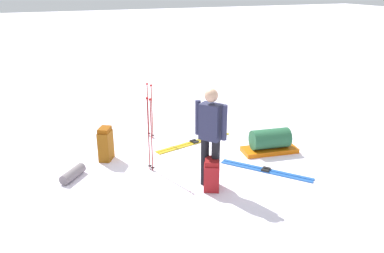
# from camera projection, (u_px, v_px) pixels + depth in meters

# --- Properties ---
(ground_plane) EXTENTS (80.00, 80.00, 0.00)m
(ground_plane) POSITION_uv_depth(u_px,v_px,m) (192.00, 160.00, 7.65)
(ground_plane) COLOR white
(skier_standing) EXTENTS (0.47, 0.38, 1.70)m
(skier_standing) POSITION_uv_depth(u_px,v_px,m) (211.00, 133.00, 6.40)
(skier_standing) COLOR black
(skier_standing) RESTS_ON ground_plane
(ski_pair_near) EXTENTS (0.63, 1.85, 0.05)m
(ski_pair_near) POSITION_uv_depth(u_px,v_px,m) (194.00, 142.00, 8.46)
(ski_pair_near) COLOR gold
(ski_pair_near) RESTS_ON ground_plane
(ski_pair_far) EXTENTS (1.43, 1.24, 0.05)m
(ski_pair_far) POSITION_uv_depth(u_px,v_px,m) (266.00, 170.00, 7.22)
(ski_pair_far) COLOR #2257AC
(ski_pair_far) RESTS_ON ground_plane
(backpack_large_dark) EXTENTS (0.39, 0.35, 0.66)m
(backpack_large_dark) POSITION_uv_depth(u_px,v_px,m) (106.00, 144.00, 7.57)
(backpack_large_dark) COLOR #884C10
(backpack_large_dark) RESTS_ON ground_plane
(backpack_bright) EXTENTS (0.41, 0.37, 0.54)m
(backpack_bright) POSITION_uv_depth(u_px,v_px,m) (212.00, 174.00, 6.54)
(backpack_bright) COLOR maroon
(backpack_bright) RESTS_ON ground_plane
(ski_poles_planted_near) EXTENTS (0.22, 0.11, 1.22)m
(ski_poles_planted_near) POSITION_uv_depth(u_px,v_px,m) (150.00, 108.00, 8.55)
(ski_poles_planted_near) COLOR maroon
(ski_poles_planted_near) RESTS_ON ground_plane
(ski_poles_planted_far) EXTENTS (0.16, 0.10, 1.38)m
(ski_poles_planted_far) POSITION_uv_depth(u_px,v_px,m) (150.00, 131.00, 7.01)
(ski_poles_planted_far) COLOR maroon
(ski_poles_planted_far) RESTS_ON ground_plane
(gear_sled) EXTENTS (0.60, 1.16, 0.49)m
(gear_sled) POSITION_uv_depth(u_px,v_px,m) (270.00, 142.00, 7.95)
(gear_sled) COLOR #DA620A
(gear_sled) RESTS_ON ground_plane
(sleeping_mat_rolled) EXTENTS (0.53, 0.50, 0.18)m
(sleeping_mat_rolled) POSITION_uv_depth(u_px,v_px,m) (73.00, 174.00, 6.93)
(sleeping_mat_rolled) COLOR slate
(sleeping_mat_rolled) RESTS_ON ground_plane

